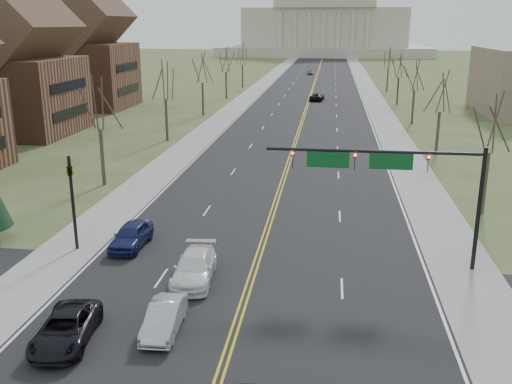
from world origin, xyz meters
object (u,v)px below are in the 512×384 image
(car_far_nb, at_px, (317,97))
(car_sb_inner_second, at_px, (194,268))
(car_sb_outer_lead, at_px, (66,328))
(signal_left, at_px, (72,192))
(car_far_sb, at_px, (310,72))
(car_sb_outer_second, at_px, (131,235))
(signal_mast, at_px, (390,170))
(car_sb_inner_lead, at_px, (164,318))

(car_far_nb, bearing_deg, car_sb_inner_second, 93.49)
(car_far_nb, bearing_deg, car_sb_outer_lead, 90.97)
(signal_left, height_order, car_far_sb, signal_left)
(car_sb_outer_second, bearing_deg, car_far_sb, 88.44)
(signal_mast, xyz_separation_m, car_far_nb, (-5.96, 74.29, -5.06))
(car_sb_outer_second, distance_m, car_far_sb, 128.86)
(signal_left, bearing_deg, signal_mast, -0.00)
(car_far_nb, height_order, car_far_sb, car_far_nb)
(signal_mast, xyz_separation_m, car_sb_inner_second, (-10.52, -3.51, -5.00))
(signal_left, xyz_separation_m, car_sb_outer_lead, (4.26, -10.50, -3.03))
(signal_left, distance_m, car_sb_inner_second, 9.59)
(car_sb_inner_lead, distance_m, car_sb_inner_second, 5.50)
(car_sb_inner_lead, height_order, car_sb_outer_second, car_sb_outer_second)
(car_sb_outer_lead, bearing_deg, signal_mast, 28.39)
(car_far_nb, xyz_separation_m, car_far_sb, (-3.39, 55.20, -0.02))
(signal_left, xyz_separation_m, car_far_nb, (12.98, 74.29, -3.02))
(signal_left, height_order, car_far_nb, signal_left)
(signal_mast, xyz_separation_m, signal_left, (-18.95, 0.00, -2.05))
(car_sb_inner_lead, distance_m, car_sb_outer_second, 10.99)
(signal_left, bearing_deg, car_sb_outer_second, 13.24)
(car_sb_inner_second, xyz_separation_m, car_far_sb, (1.17, 133.00, -0.08))
(car_far_nb, bearing_deg, car_sb_inner_lead, 93.64)
(car_sb_inner_lead, relative_size, car_sb_inner_second, 0.78)
(car_sb_inner_second, bearing_deg, signal_mast, 14.58)
(car_sb_inner_lead, bearing_deg, car_sb_outer_second, 114.64)
(signal_left, relative_size, car_sb_inner_second, 1.17)
(car_far_nb, bearing_deg, car_far_sb, -79.64)
(signal_left, bearing_deg, car_far_nb, 80.09)
(car_sb_inner_lead, distance_m, car_far_sb, 138.50)
(signal_mast, relative_size, car_sb_outer_second, 2.69)
(signal_mast, xyz_separation_m, car_sb_outer_lead, (-14.69, -10.50, -5.08))
(car_far_sb, bearing_deg, signal_left, -95.87)
(signal_mast, relative_size, car_far_sb, 3.12)
(car_far_sb, bearing_deg, car_sb_outer_second, -94.43)
(car_sb_outer_second, xyz_separation_m, car_far_sb, (6.28, 128.71, -0.10))
(signal_left, distance_m, car_far_nb, 75.48)
(car_far_sb, bearing_deg, car_sb_inner_second, -92.14)
(signal_mast, height_order, car_sb_outer_second, signal_mast)
(signal_left, xyz_separation_m, car_far_sb, (9.59, 129.49, -3.04))
(signal_left, relative_size, car_sb_inner_lead, 1.49)
(signal_mast, distance_m, car_sb_inner_lead, 14.83)
(signal_left, distance_m, car_far_sb, 129.88)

